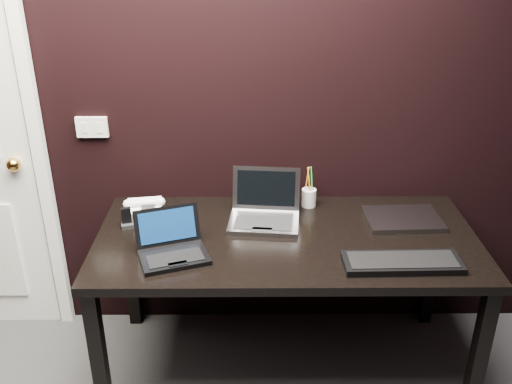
{
  "coord_description": "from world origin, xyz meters",
  "views": [
    {
      "loc": [
        0.15,
        -0.81,
        2.01
      ],
      "look_at": [
        0.16,
        1.35,
        0.98
      ],
      "focal_mm": 40.0,
      "sensor_mm": 36.0,
      "label": 1
    }
  ],
  "objects_px": {
    "mobile_phone": "(127,220)",
    "ext_keyboard": "(402,262)",
    "pen_cup": "(309,197)",
    "desk": "(286,251)",
    "silver_laptop": "(264,213)",
    "netbook": "(172,248)",
    "desk_phone": "(145,208)",
    "closed_laptop": "(403,219)"
  },
  "relations": [
    {
      "from": "pen_cup",
      "to": "silver_laptop",
      "type": "bearing_deg",
      "value": -144.75
    },
    {
      "from": "ext_keyboard",
      "to": "mobile_phone",
      "type": "relative_size",
      "value": 5.13
    },
    {
      "from": "desk",
      "to": "netbook",
      "type": "distance_m",
      "value": 0.53
    },
    {
      "from": "silver_laptop",
      "to": "netbook",
      "type": "bearing_deg",
      "value": -142.56
    },
    {
      "from": "desk",
      "to": "pen_cup",
      "type": "distance_m",
      "value": 0.35
    },
    {
      "from": "closed_laptop",
      "to": "mobile_phone",
      "type": "relative_size",
      "value": 3.77
    },
    {
      "from": "desk_phone",
      "to": "mobile_phone",
      "type": "bearing_deg",
      "value": -118.66
    },
    {
      "from": "netbook",
      "to": "desk_phone",
      "type": "relative_size",
      "value": 1.69
    },
    {
      "from": "silver_laptop",
      "to": "mobile_phone",
      "type": "relative_size",
      "value": 3.68
    },
    {
      "from": "silver_laptop",
      "to": "mobile_phone",
      "type": "distance_m",
      "value": 0.63
    },
    {
      "from": "mobile_phone",
      "to": "desk",
      "type": "bearing_deg",
      "value": -7.1
    },
    {
      "from": "netbook",
      "to": "mobile_phone",
      "type": "distance_m",
      "value": 0.34
    },
    {
      "from": "ext_keyboard",
      "to": "pen_cup",
      "type": "bearing_deg",
      "value": 121.44
    },
    {
      "from": "ext_keyboard",
      "to": "pen_cup",
      "type": "relative_size",
      "value": 2.33
    },
    {
      "from": "ext_keyboard",
      "to": "closed_laptop",
      "type": "xyz_separation_m",
      "value": [
        0.09,
        0.38,
        -0.0
      ]
    },
    {
      "from": "ext_keyboard",
      "to": "pen_cup",
      "type": "distance_m",
      "value": 0.64
    },
    {
      "from": "mobile_phone",
      "to": "pen_cup",
      "type": "bearing_deg",
      "value": 13.77
    },
    {
      "from": "silver_laptop",
      "to": "pen_cup",
      "type": "relative_size",
      "value": 1.67
    },
    {
      "from": "silver_laptop",
      "to": "desk_phone",
      "type": "distance_m",
      "value": 0.57
    },
    {
      "from": "mobile_phone",
      "to": "ext_keyboard",
      "type": "bearing_deg",
      "value": -15.77
    },
    {
      "from": "closed_laptop",
      "to": "desk_phone",
      "type": "height_order",
      "value": "desk_phone"
    },
    {
      "from": "silver_laptop",
      "to": "closed_laptop",
      "type": "bearing_deg",
      "value": -0.66
    },
    {
      "from": "desk",
      "to": "desk_phone",
      "type": "xyz_separation_m",
      "value": [
        -0.67,
        0.21,
        0.11
      ]
    },
    {
      "from": "netbook",
      "to": "mobile_phone",
      "type": "height_order",
      "value": "netbook"
    },
    {
      "from": "desk",
      "to": "mobile_phone",
      "type": "xyz_separation_m",
      "value": [
        -0.73,
        0.09,
        0.11
      ]
    },
    {
      "from": "desk",
      "to": "ext_keyboard",
      "type": "xyz_separation_m",
      "value": [
        0.46,
        -0.24,
        0.09
      ]
    },
    {
      "from": "desk",
      "to": "closed_laptop",
      "type": "relative_size",
      "value": 4.79
    },
    {
      "from": "desk",
      "to": "pen_cup",
      "type": "height_order",
      "value": "pen_cup"
    },
    {
      "from": "desk",
      "to": "silver_laptop",
      "type": "xyz_separation_m",
      "value": [
        -0.1,
        0.14,
        0.12
      ]
    },
    {
      "from": "ext_keyboard",
      "to": "closed_laptop",
      "type": "relative_size",
      "value": 1.36
    },
    {
      "from": "desk",
      "to": "pen_cup",
      "type": "xyz_separation_m",
      "value": [
        0.12,
        0.3,
        0.13
      ]
    },
    {
      "from": "desk_phone",
      "to": "pen_cup",
      "type": "bearing_deg",
      "value": 6.74
    },
    {
      "from": "closed_laptop",
      "to": "mobile_phone",
      "type": "bearing_deg",
      "value": -177.99
    },
    {
      "from": "closed_laptop",
      "to": "desk_phone",
      "type": "bearing_deg",
      "value": 176.67
    },
    {
      "from": "pen_cup",
      "to": "closed_laptop",
      "type": "bearing_deg",
      "value": -21.02
    },
    {
      "from": "netbook",
      "to": "pen_cup",
      "type": "relative_size",
      "value": 1.65
    },
    {
      "from": "pen_cup",
      "to": "desk",
      "type": "bearing_deg",
      "value": -112.5
    },
    {
      "from": "netbook",
      "to": "closed_laptop",
      "type": "relative_size",
      "value": 0.96
    },
    {
      "from": "netbook",
      "to": "closed_laptop",
      "type": "bearing_deg",
      "value": 15.71
    },
    {
      "from": "netbook",
      "to": "mobile_phone",
      "type": "bearing_deg",
      "value": 133.94
    },
    {
      "from": "closed_laptop",
      "to": "mobile_phone",
      "type": "distance_m",
      "value": 1.28
    },
    {
      "from": "mobile_phone",
      "to": "pen_cup",
      "type": "relative_size",
      "value": 0.45
    }
  ]
}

